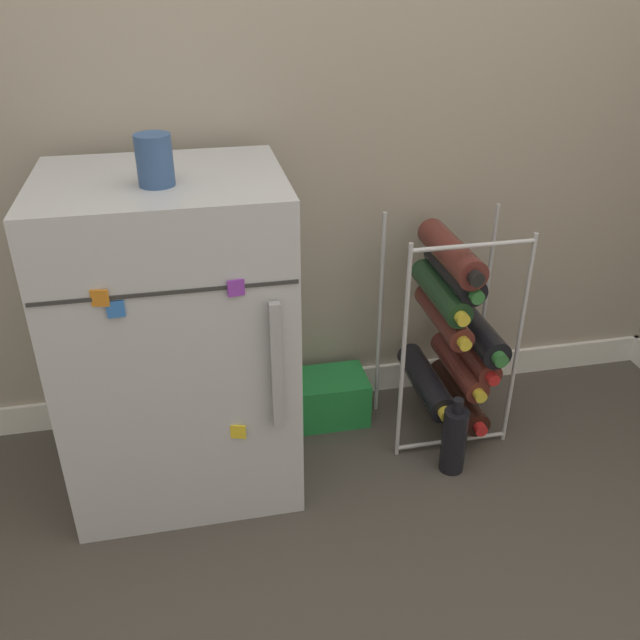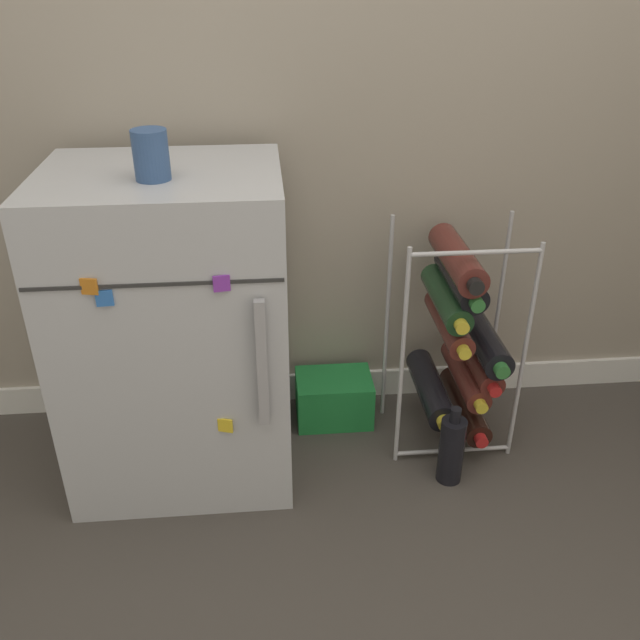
{
  "view_description": "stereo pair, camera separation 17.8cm",
  "coord_description": "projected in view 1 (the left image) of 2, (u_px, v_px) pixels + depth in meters",
  "views": [
    {
      "loc": [
        -0.48,
        -1.14,
        1.28
      ],
      "look_at": [
        -0.17,
        0.39,
        0.42
      ],
      "focal_mm": 38.0,
      "sensor_mm": 36.0,
      "label": 1
    },
    {
      "loc": [
        -0.31,
        -1.16,
        1.28
      ],
      "look_at": [
        -0.17,
        0.39,
        0.42
      ],
      "focal_mm": 38.0,
      "sensor_mm": 36.0,
      "label": 2
    }
  ],
  "objects": [
    {
      "name": "wine_rack",
      "position": [
        453.0,
        330.0,
        1.91
      ],
      "size": [
        0.34,
        0.33,
        0.65
      ],
      "color": "#B2B2B7",
      "rests_on": "ground_plane"
    },
    {
      "name": "loose_bottle_floor",
      "position": [
        454.0,
        439.0,
        1.85
      ],
      "size": [
        0.07,
        0.07,
        0.23
      ],
      "color": "black",
      "rests_on": "ground_plane"
    },
    {
      "name": "ground_plane",
      "position": [
        419.0,
        536.0,
        1.67
      ],
      "size": [
        14.0,
        14.0,
        0.0
      ],
      "primitive_type": "plane",
      "color": "#423D38"
    },
    {
      "name": "mini_fridge",
      "position": [
        177.0,
        340.0,
        1.69
      ],
      "size": [
        0.56,
        0.48,
        0.83
      ],
      "color": "#B7BABF",
      "rests_on": "ground_plane"
    },
    {
      "name": "fridge_top_cup",
      "position": [
        155.0,
        160.0,
        1.41
      ],
      "size": [
        0.08,
        0.08,
        0.11
      ],
      "color": "#335184",
      "rests_on": "mini_fridge"
    },
    {
      "name": "soda_box",
      "position": [
        329.0,
        397.0,
        2.07
      ],
      "size": [
        0.23,
        0.16,
        0.14
      ],
      "color": "#1E7F38",
      "rests_on": "ground_plane"
    }
  ]
}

